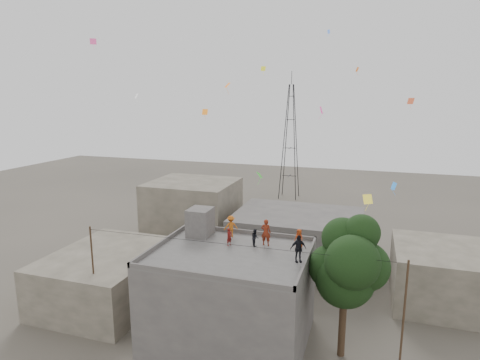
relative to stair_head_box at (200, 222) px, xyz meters
The scene contains 18 objects.
ground 8.21m from the stair_head_box, 39.09° to the right, with size 140.00×140.00×0.00m, color #49453C.
main_building 5.78m from the stair_head_box, 39.09° to the right, with size 10.00×8.00×6.10m.
parapet 4.21m from the stair_head_box, 39.09° to the right, with size 10.00×8.00×0.30m.
stair_head_box is the anchor object (origin of this frame).
neighbor_west 9.34m from the stair_head_box, behind, with size 8.00×10.00×4.00m, color #595346.
neighbor_north 13.35m from the stair_head_box, 65.48° to the left, with size 12.00×9.00×5.00m, color #514D4B.
neighbor_northwest 15.45m from the stair_head_box, 116.91° to the left, with size 9.00×8.00×7.00m, color #595346.
neighbor_east 19.35m from the stair_head_box, 23.28° to the left, with size 7.00×8.00×4.40m, color #595346.
tree 10.80m from the stair_head_box, 10.74° to the right, with size 4.90×4.60×9.10m.
utility_line 6.26m from the stair_head_box, 46.14° to the right, with size 20.12×0.62×7.40m.
transmission_tower 37.46m from the stair_head_box, 91.23° to the left, with size 2.97×2.97×20.01m.
person_red_adult 5.05m from the stair_head_box, ahead, with size 0.67×0.44×1.83m, color maroon.
person_orange_child 7.25m from the stair_head_box, ahead, with size 0.63×0.41×1.28m, color #B33D14.
person_dark_child 4.44m from the stair_head_box, 10.25° to the right, with size 0.57×0.44×1.17m, color black.
person_dark_adult 8.04m from the stair_head_box, 19.02° to the right, with size 1.00×0.42×1.70m, color black.
person_orange_adult 2.26m from the stair_head_box, 10.01° to the left, with size 1.01×0.58×1.57m, color #BF5B15.
person_red_child 3.01m from the stair_head_box, 25.69° to the right, with size 0.44×0.29×1.21m, color maroon.
kites 9.84m from the stair_head_box, 33.92° to the left, with size 22.45×14.84×11.39m.
Camera 1 is at (8.16, -22.91, 15.88)m, focal length 30.00 mm.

